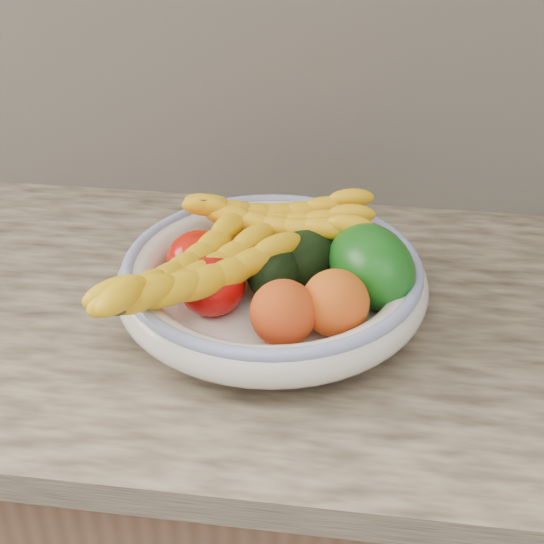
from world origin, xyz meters
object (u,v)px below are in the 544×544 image
Objects in this scene: green_mango at (371,266)px; banana_bunch_front at (192,280)px; fruit_bowl at (272,280)px; banana_bunch_back at (278,223)px.

banana_bunch_front is (-0.21, -0.07, 0.01)m from green_mango.
banana_bunch_front is at bearing -143.59° from fruit_bowl.
green_mango is at bearing -38.66° from banana_bunch_front.
banana_bunch_front is (-0.09, -0.06, 0.03)m from fruit_bowl.
fruit_bowl is 2.80× the size of green_mango.
green_mango reaches higher than fruit_bowl.
green_mango is 0.22m from banana_bunch_front.
banana_bunch_back is 0.16m from banana_bunch_front.
banana_bunch_back is at bearing 116.99° from green_mango.
green_mango is at bearing 2.19° from fruit_bowl.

